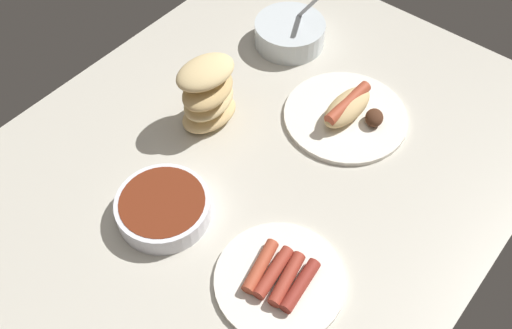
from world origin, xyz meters
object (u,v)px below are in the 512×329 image
bread_stack (208,94)px  plate_hotdog_assembled (347,113)px  bowl_chili (163,207)px  bowl_coleslaw (290,32)px  plate_sausages (280,279)px

bread_stack → plate_hotdog_assembled: size_ratio=0.57×
bowl_chili → plate_hotdog_assembled: 41.77cm
bowl_chili → bread_stack: 24.46cm
bread_stack → plate_hotdog_assembled: bearing=-50.0°
bowl_chili → bread_stack: bearing=22.5°
bowl_chili → bowl_coleslaw: bowl_coleslaw is taller
plate_sausages → bowl_coleslaw: bearing=35.8°
bowl_coleslaw → plate_hotdog_assembled: bearing=-115.8°
bread_stack → plate_hotdog_assembled: (17.83, -21.25, -5.51)cm
plate_hotdog_assembled → bowl_coleslaw: 25.85cm
plate_hotdog_assembled → plate_sausages: plate_hotdog_assembled is taller
bowl_chili → plate_sausages: 24.10cm
plate_sausages → bowl_chili: bearing=96.4°
plate_sausages → bread_stack: bearing=59.5°
plate_hotdog_assembled → bowl_chili: bearing=163.2°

